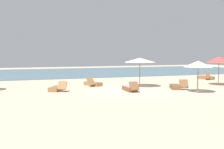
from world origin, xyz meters
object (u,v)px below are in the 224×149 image
umbrella_1 (140,60)px  lounger_3 (93,84)px  lounger_1 (57,88)px  lounger_2 (130,88)px  lounger_4 (176,87)px  umbrella_3 (198,64)px  umbrella_0 (219,60)px  lounger_0 (206,77)px

umbrella_1 → lounger_3: size_ratio=1.31×
lounger_1 → umbrella_1: bearing=1.0°
lounger_2 → lounger_3: 3.89m
lounger_1 → lounger_3: 3.53m
lounger_2 → lounger_4: 3.45m
umbrella_1 → umbrella_3: umbrella_1 is taller
umbrella_0 → umbrella_3: bearing=-144.3°
umbrella_0 → lounger_0: bearing=63.7°
umbrella_0 → lounger_4: umbrella_0 is taller
umbrella_1 → umbrella_3: (2.28, -3.83, -0.16)m
umbrella_0 → lounger_1: bearing=175.6°
lounger_2 → lounger_4: (3.45, -0.03, -0.01)m
umbrella_0 → umbrella_3: (-3.87, -2.78, -0.17)m
umbrella_3 → lounger_4: 2.68m
lounger_3 → lounger_4: 6.21m
lounger_0 → lounger_2: bearing=-153.0°
lounger_2 → lounger_3: lounger_3 is taller
umbrella_0 → umbrella_3: umbrella_0 is taller
umbrella_1 → lounger_0: bearing=21.4°
umbrella_0 → umbrella_1: 6.24m
umbrella_3 → lounger_0: 9.41m
lounger_0 → lounger_3: lounger_0 is taller
lounger_4 → umbrella_1: bearing=138.7°
umbrella_1 → lounger_0: size_ratio=1.33×
umbrella_3 → lounger_2: bearing=150.6°
lounger_3 → lounger_4: (5.09, -3.56, -0.00)m
umbrella_3 → lounger_1: umbrella_3 is taller
lounger_4 → umbrella_0: bearing=9.5°
lounger_1 → lounger_3: size_ratio=1.02×
lounger_0 → lounger_1: (-14.33, -3.34, -0.01)m
umbrella_3 → lounger_3: size_ratio=1.16×
umbrella_0 → lounger_2: (-7.62, -0.67, -1.83)m
umbrella_1 → umbrella_3: 4.46m
umbrella_0 → lounger_2: bearing=-175.0°
umbrella_1 → lounger_3: 4.02m
umbrella_1 → lounger_1: size_ratio=1.29×
umbrella_3 → lounger_3: 7.97m
umbrella_1 → lounger_2: 2.89m
lounger_2 → lounger_4: lounger_4 is taller
lounger_1 → lounger_2: lounger_2 is taller
umbrella_0 → lounger_0: 5.12m
umbrella_1 → lounger_4: (1.99, -1.75, -1.82)m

